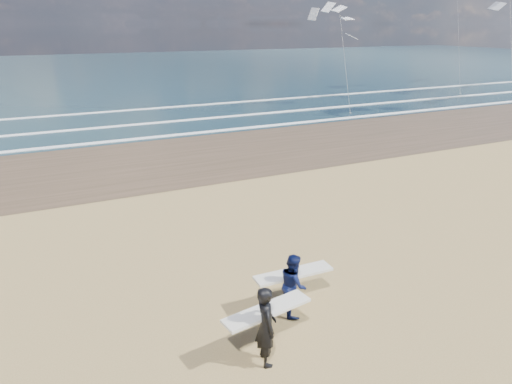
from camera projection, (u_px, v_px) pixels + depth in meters
wet_sand_strip at (404, 128)px, 33.86m from camera, size 220.00×12.00×0.01m
ocean at (188, 68)px, 79.72m from camera, size 220.00×100.00×0.02m
foam_breakers at (328, 106)px, 42.42m from camera, size 220.00×11.70×0.05m
surfer_near at (266, 324)px, 10.16m from camera, size 2.26×1.18×1.94m
surfer_far at (293, 283)px, 11.97m from camera, size 2.21×1.13×1.72m
kite_0 at (510, 2)px, 34.45m from camera, size 7.79×4.96×14.48m
kite_1 at (344, 49)px, 39.96m from camera, size 5.34×4.69×9.58m
kite_5 at (458, 18)px, 49.80m from camera, size 5.56×4.71×14.72m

